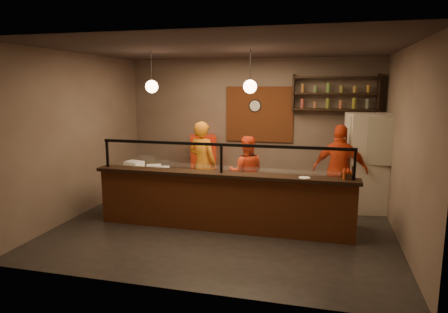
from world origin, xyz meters
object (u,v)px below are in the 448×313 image
(cook_right, at_px, (340,170))
(fridge, at_px, (367,163))
(wall_clock, at_px, (255,106))
(cook_mid, at_px, (246,173))
(condiment_caddy, at_px, (348,176))
(cook_left, at_px, (202,163))
(pizza_dough, at_px, (272,177))
(red_cooler, at_px, (203,164))
(pepper_mill, at_px, (353,173))

(cook_right, height_order, fridge, fridge)
(wall_clock, distance_m, fridge, 2.86)
(cook_right, bearing_deg, cook_mid, 9.16)
(wall_clock, height_order, condiment_caddy, wall_clock)
(wall_clock, height_order, cook_left, wall_clock)
(cook_right, bearing_deg, condiment_caddy, 99.45)
(cook_mid, height_order, cook_right, cook_right)
(fridge, relative_size, pizza_dough, 3.72)
(red_cooler, relative_size, condiment_caddy, 7.84)
(wall_clock, distance_m, cook_right, 2.61)
(fridge, height_order, pepper_mill, fridge)
(cook_mid, bearing_deg, cook_left, -12.93)
(pizza_dough, distance_m, pepper_mill, 1.51)
(pepper_mill, bearing_deg, cook_left, 154.22)
(wall_clock, xyz_separation_m, fridge, (2.50, -0.85, -1.09))
(red_cooler, distance_m, pepper_mill, 4.14)
(pepper_mill, bearing_deg, fridge, 78.13)
(pepper_mill, bearing_deg, cook_mid, 145.33)
(cook_left, distance_m, condiment_caddy, 3.26)
(wall_clock, height_order, cook_mid, wall_clock)
(cook_left, distance_m, cook_mid, 0.98)
(fridge, xyz_separation_m, condiment_caddy, (-0.47, -1.85, 0.10))
(fridge, relative_size, pepper_mill, 9.00)
(fridge, bearing_deg, cook_mid, -177.20)
(cook_left, xyz_separation_m, cook_mid, (0.97, -0.05, -0.14))
(cook_mid, height_order, condiment_caddy, cook_mid)
(cook_right, relative_size, pepper_mill, 8.11)
(wall_clock, bearing_deg, red_cooler, -165.56)
(pizza_dough, bearing_deg, red_cooler, 135.43)
(wall_clock, relative_size, cook_right, 0.17)
(pepper_mill, bearing_deg, cook_right, 95.71)
(cook_left, height_order, pizza_dough, cook_left)
(red_cooler, relative_size, pepper_mill, 6.24)
(wall_clock, height_order, fridge, wall_clock)
(cook_mid, distance_m, fridge, 2.50)
(cook_left, height_order, fridge, fridge)
(cook_mid, bearing_deg, condiment_caddy, 135.05)
(cook_mid, bearing_deg, pizza_dough, 116.98)
(pizza_dough, bearing_deg, fridge, 37.18)
(cook_left, height_order, cook_mid, cook_left)
(cook_mid, distance_m, pizza_dough, 1.09)
(pizza_dough, height_order, condiment_caddy, condiment_caddy)
(cook_right, bearing_deg, pizza_dough, 43.96)
(cook_left, relative_size, fridge, 0.90)
(cook_mid, relative_size, pepper_mill, 6.89)
(cook_mid, distance_m, cook_right, 1.89)
(fridge, bearing_deg, red_cooler, 163.04)
(fridge, distance_m, pizza_dough, 2.24)
(wall_clock, relative_size, condiment_caddy, 1.68)
(cook_mid, xyz_separation_m, pizza_dough, (0.65, -0.86, 0.13))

